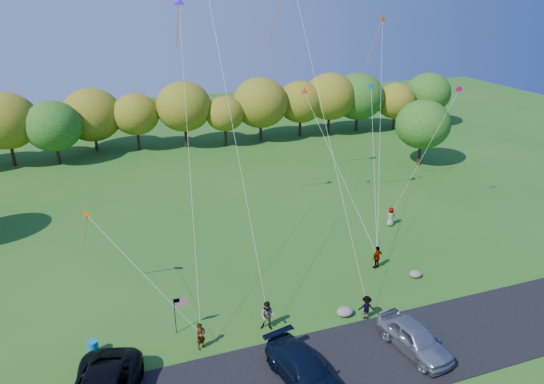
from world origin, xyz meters
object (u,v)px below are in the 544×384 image
Objects in this scene: flyer_c at (366,308)px; trash_barrel at (93,347)px; flyer_d at (377,257)px; flyer_b at (268,316)px; minivan_navy at (304,370)px; park_bench at (114,367)px; flyer_e at (391,217)px; flyer_a at (201,336)px; minivan_silver at (414,338)px.

trash_barrel is at bearing 11.09° from flyer_c.
flyer_b is at bearing 4.34° from flyer_d.
minivan_navy is 2.88× the size of park_bench.
flyer_d reaches higher than flyer_e.
flyer_c is 14.69m from park_bench.
flyer_c reaches higher than park_bench.
flyer_a is (-4.41, 4.27, 0.01)m from minivan_navy.
flyer_e reaches higher than minivan_navy.
trash_barrel is (-15.71, 2.18, -0.36)m from flyer_c.
minivan_silver is at bearing -18.44° from trash_barrel.
minivan_navy is at bearing 24.96° from flyer_d.
flyer_e is (8.20, 10.43, 0.06)m from flyer_c.
park_bench is at bearing -3.13° from flyer_d.
flyer_b is at bearing 5.51° from park_bench.
minivan_navy is at bearing 172.48° from minivan_silver.
flyer_b reaches higher than flyer_e.
minivan_silver reaches higher than minivan_navy.
flyer_a reaches higher than minivan_navy.
flyer_c is 0.89× the size of flyer_d.
minivan_silver is 2.57× the size of park_bench.
flyer_a is at bearing -0.43° from flyer_d.
flyer_b reaches higher than flyer_c.
minivan_silver is 17.68m from trash_barrel.
minivan_navy reaches higher than trash_barrel.
flyer_a reaches higher than park_bench.
minivan_silver is at bearing 55.13° from flyer_d.
flyer_e is at bearing -147.28° from flyer_d.
minivan_navy is 3.41× the size of flyer_c.
minivan_navy is 11.65m from trash_barrel.
flyer_e is 25.10m from park_bench.
minivan_silver reaches higher than trash_barrel.
flyer_b reaches higher than minivan_silver.
park_bench is at bearing 155.89° from flyer_a.
flyer_a is 10.04m from flyer_c.
minivan_navy is 6.30× the size of trash_barrel.
park_bench is 2.29m from trash_barrel.
flyer_a is at bearing 15.27° from flyer_c.
flyer_b reaches higher than trash_barrel.
minivan_silver is 2.84× the size of flyer_e.
minivan_silver is at bearing -12.92° from park_bench.
flyer_c is at bearing 20.84° from minivan_navy.
flyer_b reaches higher than flyer_a.
flyer_b is 6.06m from flyer_c.
park_bench reaches higher than trash_barrel.
minivan_silver is 11.80m from flyer_a.
flyer_b is 17.02m from flyer_e.
minivan_navy is 4.64m from flyer_b.
flyer_a is 0.96× the size of flyer_d.
flyer_b is at bearing -6.85° from trash_barrel.
minivan_navy is 9.82m from park_bench.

